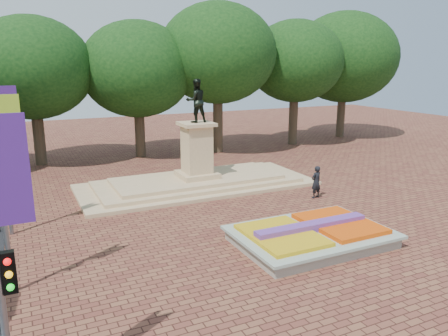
# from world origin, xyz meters

# --- Properties ---
(ground) EXTENTS (90.00, 90.00, 0.00)m
(ground) POSITION_xyz_m (0.00, 0.00, 0.00)
(ground) COLOR brown
(ground) RESTS_ON ground
(flower_bed) EXTENTS (6.30, 4.30, 0.91)m
(flower_bed) POSITION_xyz_m (1.03, -2.00, 0.38)
(flower_bed) COLOR gray
(flower_bed) RESTS_ON ground
(monument) EXTENTS (14.00, 6.00, 6.40)m
(monument) POSITION_xyz_m (0.00, 8.00, 0.88)
(monument) COLOR tan
(monument) RESTS_ON ground
(tree_row_back) EXTENTS (44.80, 8.80, 10.43)m
(tree_row_back) POSITION_xyz_m (2.33, 18.00, 6.67)
(tree_row_back) COLOR #362A1D
(tree_row_back) RESTS_ON ground
(banner_poles) EXTENTS (0.88, 11.17, 7.00)m
(banner_poles) POSITION_xyz_m (-10.08, -1.31, 3.88)
(banner_poles) COLOR slate
(banner_poles) RESTS_ON ground
(pedestrian) EXTENTS (0.72, 0.53, 1.82)m
(pedestrian) POSITION_xyz_m (5.04, 3.03, 0.91)
(pedestrian) COLOR black
(pedestrian) RESTS_ON ground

